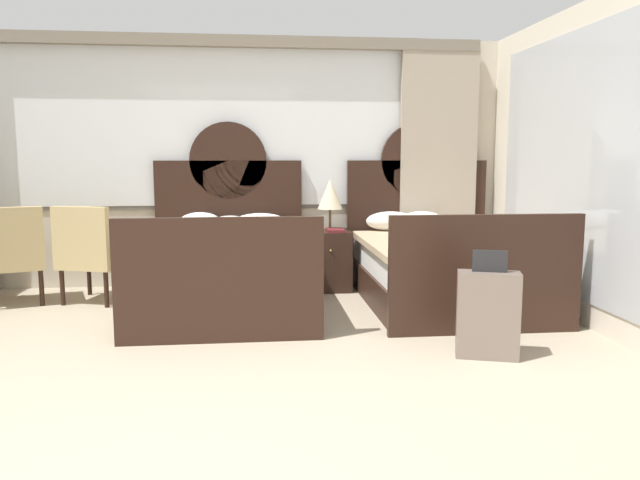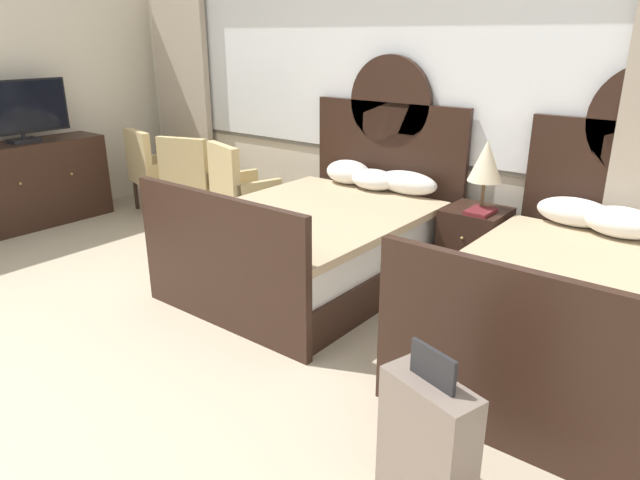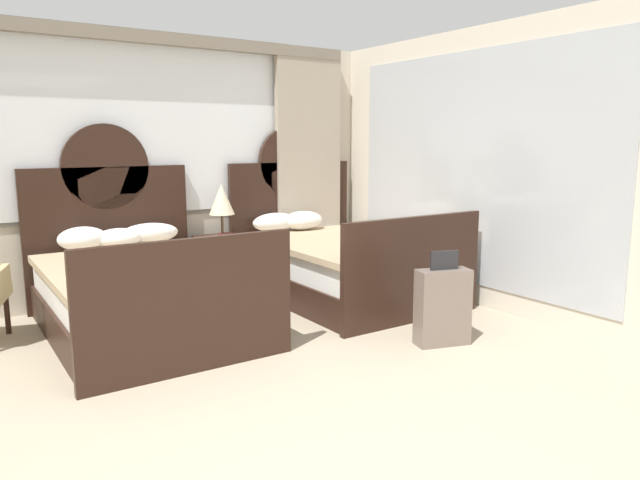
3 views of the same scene
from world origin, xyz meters
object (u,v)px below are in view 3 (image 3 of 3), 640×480
object	(u,v)px
bed_near_mirror	(340,262)
book_on_nightstand	(231,236)
suitcase_on_floor	(443,307)
bed_near_window	(142,289)
table_lamp_on_nightstand	(222,200)
nightstand_between_beds	(222,266)

from	to	relation	value
bed_near_mirror	book_on_nightstand	xyz separation A→B (m)	(-0.98, 0.59, 0.29)
bed_near_mirror	suitcase_on_floor	world-z (taller)	bed_near_mirror
bed_near_window	table_lamp_on_nightstand	bearing A→B (deg)	33.01
nightstand_between_beds	table_lamp_on_nightstand	distance (m)	0.70
bed_near_mirror	nightstand_between_beds	size ratio (longest dim) A/B	3.43
table_lamp_on_nightstand	bed_near_window	bearing A→B (deg)	-146.99
bed_near_window	table_lamp_on_nightstand	size ratio (longest dim) A/B	3.97
bed_near_window	nightstand_between_beds	distance (m)	1.25
bed_near_mirror	suitcase_on_floor	distance (m)	1.69
book_on_nightstand	nightstand_between_beds	bearing A→B (deg)	125.44
book_on_nightstand	suitcase_on_floor	distance (m)	2.43
table_lamp_on_nightstand	book_on_nightstand	xyz separation A→B (m)	(0.04, -0.11, -0.37)
bed_near_mirror	nightstand_between_beds	world-z (taller)	bed_near_mirror
nightstand_between_beds	suitcase_on_floor	world-z (taller)	suitcase_on_floor
bed_near_mirror	nightstand_between_beds	distance (m)	1.25
table_lamp_on_nightstand	nightstand_between_beds	bearing A→B (deg)	-142.16
suitcase_on_floor	bed_near_mirror	bearing A→B (deg)	83.43
suitcase_on_floor	book_on_nightstand	bearing A→B (deg)	109.01
bed_near_mirror	bed_near_window	bearing A→B (deg)	179.75
bed_near_mirror	book_on_nightstand	bearing A→B (deg)	148.72
suitcase_on_floor	bed_near_window	bearing A→B (deg)	138.32
bed_near_mirror	table_lamp_on_nightstand	size ratio (longest dim) A/B	3.97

